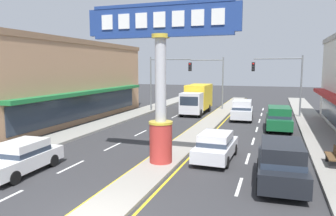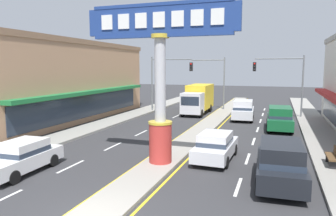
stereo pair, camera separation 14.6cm
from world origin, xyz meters
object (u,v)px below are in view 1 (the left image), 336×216
(suv_mid_left_lane, at_px, (242,110))
(storefront_left, at_px, (52,81))
(district_sign, at_px, (161,78))
(street_bench, at_px, (333,156))
(traffic_light_right_side, at_px, (283,75))
(sedan_kerb_right, at_px, (21,157))
(suv_near_right_lane, at_px, (281,163))
(box_truck_near_left_lane, at_px, (197,98))
(suv_far_left_oncoming, at_px, (279,118))
(sedan_far_right_lane, at_px, (216,146))
(traffic_light_left_side, at_px, (165,74))
(traffic_light_median_far, at_px, (210,74))

(suv_mid_left_lane, bearing_deg, storefront_left, -161.48)
(district_sign, distance_m, street_bench, 9.47)
(traffic_light_right_side, xyz_separation_m, sedan_kerb_right, (-12.00, -22.06, -3.46))
(suv_near_right_lane, height_order, street_bench, suv_near_right_lane)
(box_truck_near_left_lane, height_order, suv_far_left_oncoming, box_truck_near_left_lane)
(suv_near_right_lane, bearing_deg, street_bench, 51.85)
(storefront_left, distance_m, box_truck_near_left_lane, 15.07)
(sedan_far_right_lane, bearing_deg, district_sign, -145.36)
(traffic_light_left_side, height_order, street_bench, traffic_light_left_side)
(storefront_left, xyz_separation_m, sedan_kerb_right, (8.88, -13.42, -2.97))
(storefront_left, bearing_deg, street_bench, -18.90)
(traffic_light_right_side, distance_m, box_truck_near_left_lane, 9.08)
(storefront_left, height_order, traffic_light_right_side, storefront_left)
(box_truck_near_left_lane, bearing_deg, suv_mid_left_lane, -29.03)
(traffic_light_median_far, bearing_deg, district_sign, -85.23)
(district_sign, xyz_separation_m, sedan_kerb_right, (-5.86, -3.38, -3.73))
(sedan_far_right_lane, bearing_deg, storefront_left, 154.42)
(suv_far_left_oncoming, bearing_deg, district_sign, -116.70)
(traffic_light_left_side, height_order, suv_far_left_oncoming, traffic_light_left_side)
(suv_far_left_oncoming, bearing_deg, traffic_light_right_side, 87.70)
(suv_far_left_oncoming, xyz_separation_m, sedan_kerb_right, (-11.72, -15.02, -0.20))
(traffic_light_median_far, xyz_separation_m, street_bench, (10.22, -20.04, -3.55))
(traffic_light_left_side, distance_m, traffic_light_median_far, 5.74)
(storefront_left, distance_m, traffic_light_right_side, 22.61)
(traffic_light_median_far, bearing_deg, storefront_left, -136.74)
(traffic_light_left_side, xyz_separation_m, suv_far_left_oncoming, (12.00, -6.72, -3.26))
(suv_near_right_lane, relative_size, suv_far_left_oncoming, 1.00)
(box_truck_near_left_lane, height_order, sedan_kerb_right, box_truck_near_left_lane)
(traffic_light_left_side, height_order, traffic_light_right_side, same)
(traffic_light_median_far, relative_size, suv_mid_left_lane, 1.32)
(district_sign, height_order, suv_mid_left_lane, district_sign)
(district_sign, xyz_separation_m, street_bench, (8.37, 2.13, -3.87))
(suv_near_right_lane, xyz_separation_m, suv_far_left_oncoming, (-0.00, 12.71, 0.00))
(suv_mid_left_lane, bearing_deg, street_bench, -67.02)
(storefront_left, bearing_deg, box_truck_near_left_lane, 35.39)
(suv_near_right_lane, xyz_separation_m, street_bench, (2.51, 3.20, -0.34))
(district_sign, relative_size, box_truck_near_left_lane, 1.16)
(street_bench, bearing_deg, sedan_kerb_right, -158.83)
(traffic_light_median_far, bearing_deg, traffic_light_left_side, -138.36)
(suv_far_left_oncoming, distance_m, sedan_kerb_right, 19.05)
(traffic_light_median_far, height_order, suv_near_right_lane, traffic_light_median_far)
(suv_near_right_lane, height_order, box_truck_near_left_lane, box_truck_near_left_lane)
(traffic_light_right_side, xyz_separation_m, traffic_light_median_far, (-7.99, 3.49, -0.05))
(traffic_light_median_far, distance_m, suv_far_left_oncoming, 13.44)
(traffic_light_right_side, bearing_deg, street_bench, -82.32)
(box_truck_near_left_lane, bearing_deg, traffic_light_median_far, 78.31)
(suv_mid_left_lane, bearing_deg, suv_far_left_oncoming, -51.82)
(box_truck_near_left_lane, xyz_separation_m, suv_mid_left_lane, (5.13, -2.85, -0.71))
(traffic_light_left_side, xyz_separation_m, traffic_light_median_far, (4.29, 3.81, -0.05))
(sedan_far_right_lane, xyz_separation_m, suv_mid_left_lane, (0.01, 14.08, 0.20))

